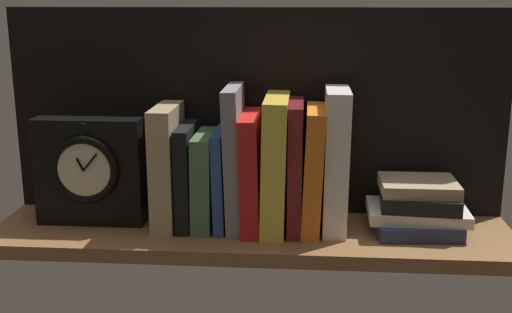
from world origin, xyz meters
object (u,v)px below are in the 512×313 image
book_gray_chess (235,158)px  book_yellow_seinlanguage (275,163)px  book_white_catcher (336,160)px  book_stack_side (417,207)px  framed_clock (90,171)px  book_black_skeptic (187,176)px  book_orange_pandolfini (313,169)px  book_red_requiem (253,171)px  book_green_romantic (205,180)px  book_tan_shortstories (168,166)px  book_maroon_dawkins (295,166)px  book_blue_modern (221,178)px

book_gray_chess → book_yellow_seinlanguage: size_ratio=1.07×
book_white_catcher → book_stack_side: 16.90cm
framed_clock → book_stack_side: size_ratio=1.12×
book_yellow_seinlanguage → book_black_skeptic: bearing=180.0°
book_orange_pandolfini → book_red_requiem: bearing=180.0°
book_green_romantic → book_orange_pandolfini: bearing=0.0°
book_tan_shortstories → book_red_requiem: size_ratio=1.06×
book_gray_chess → book_maroon_dawkins: (10.79, 0.00, -1.28)cm
book_red_requiem → book_black_skeptic: bearing=180.0°
book_black_skeptic → book_orange_pandolfini: size_ratio=0.84×
book_white_catcher → framed_clock: size_ratio=1.29×
book_black_skeptic → book_yellow_seinlanguage: book_yellow_seinlanguage is taller
book_tan_shortstories → book_gray_chess: bearing=0.0°
book_tan_shortstories → framed_clock: size_ratio=1.12×
book_white_catcher → book_stack_side: size_ratio=1.44×
book_orange_pandolfini → framed_clock: (-40.53, -0.59, -1.02)cm
book_yellow_seinlanguage → book_green_romantic: bearing=180.0°
book_gray_chess → framed_clock: 26.77cm
book_stack_side → book_blue_modern: bearing=-179.9°
book_blue_modern → book_orange_pandolfini: 16.58cm
book_blue_modern → book_maroon_dawkins: bearing=0.0°
book_tan_shortstories → book_yellow_seinlanguage: size_ratio=0.92×
book_black_skeptic → book_blue_modern: 6.23cm
book_tan_shortstories → framed_clock: book_tan_shortstories is taller
book_green_romantic → book_stack_side: book_green_romantic is taller
book_tan_shortstories → book_blue_modern: bearing=0.0°
book_black_skeptic → framed_clock: (-17.87, -0.59, 0.69)cm
book_gray_chess → book_stack_side: book_gray_chess is taller
book_gray_chess → book_stack_side: size_ratio=1.46×
book_tan_shortstories → book_blue_modern: (9.79, 0.00, -2.09)cm
book_maroon_dawkins → book_red_requiem: bearing=180.0°
book_black_skeptic → book_green_romantic: size_ratio=1.08×
book_white_catcher → book_green_romantic: bearing=180.0°
book_tan_shortstories → book_orange_pandolfini: size_ratio=1.00×
book_white_catcher → book_orange_pandolfini: bearing=180.0°
book_orange_pandolfini → framed_clock: book_orange_pandolfini is taller
book_yellow_seinlanguage → book_gray_chess: bearing=180.0°
book_gray_chess → book_maroon_dawkins: 10.87cm
book_green_romantic → framed_clock: (-21.15, -0.59, 1.41)cm
book_gray_chess → book_orange_pandolfini: book_gray_chess is taller
book_maroon_dawkins → book_blue_modern: bearing=180.0°
book_stack_side → book_gray_chess: bearing=-179.8°
book_blue_modern → book_red_requiem: bearing=0.0°
book_black_skeptic → book_maroon_dawkins: size_ratio=0.81×
book_blue_modern → book_maroon_dawkins: 13.58cm
book_tan_shortstories → book_yellow_seinlanguage: bearing=0.0°
book_blue_modern → book_black_skeptic: bearing=180.0°
book_red_requiem → book_orange_pandolfini: 10.70cm
book_red_requiem → book_yellow_seinlanguage: bearing=0.0°
book_yellow_seinlanguage → book_orange_pandolfini: 6.77cm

